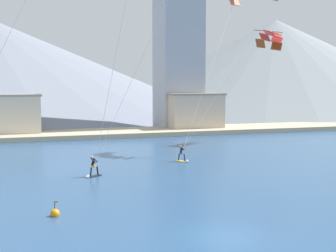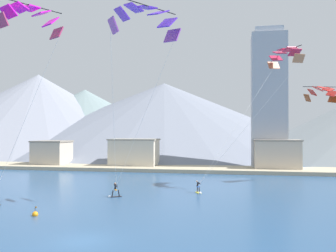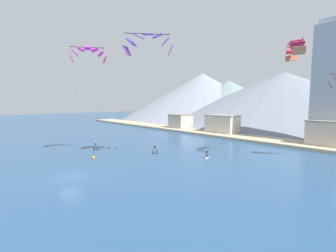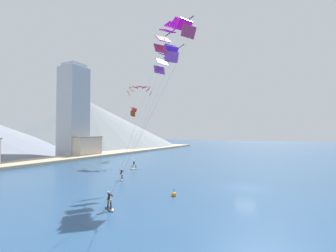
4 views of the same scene
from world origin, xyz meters
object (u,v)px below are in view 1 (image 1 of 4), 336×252
at_px(race_marker_buoy, 55,213).
at_px(kitesurfer_mid_center, 92,170).
at_px(parafoil_kite_distant_high_outer, 271,38).
at_px(kitesurfer_near_trail, 183,157).

bearing_deg(race_marker_buoy, kitesurfer_mid_center, 69.44).
relative_size(kitesurfer_mid_center, race_marker_buoy, 1.76).
bearing_deg(kitesurfer_mid_center, parafoil_kite_distant_high_outer, 32.90).
relative_size(kitesurfer_near_trail, parafoil_kite_distant_high_outer, 0.30).
distance_m(kitesurfer_mid_center, parafoil_kite_distant_high_outer, 35.68).
height_order(kitesurfer_near_trail, parafoil_kite_distant_high_outer, parafoil_kite_distant_high_outer).
bearing_deg(parafoil_kite_distant_high_outer, kitesurfer_near_trail, -143.23).
bearing_deg(kitesurfer_near_trail, parafoil_kite_distant_high_outer, 36.77).
height_order(kitesurfer_mid_center, race_marker_buoy, kitesurfer_mid_center).
xyz_separation_m(kitesurfer_mid_center, race_marker_buoy, (-4.11, -10.95, -0.40)).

